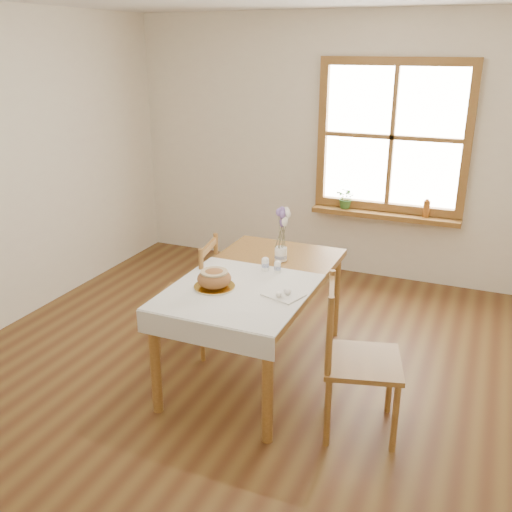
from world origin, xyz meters
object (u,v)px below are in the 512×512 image
(chair_right, at_px, (363,359))
(bread_plate, at_px, (214,287))
(chair_left, at_px, (186,295))
(dining_table, at_px, (256,287))
(flower_vase, at_px, (281,255))

(chair_right, distance_m, bread_plate, 1.08)
(chair_left, bearing_deg, chair_right, 62.08)
(dining_table, xyz_separation_m, chair_left, (-0.63, 0.09, -0.21))
(dining_table, distance_m, chair_right, 0.97)
(chair_left, distance_m, bread_plate, 0.70)
(chair_left, distance_m, chair_right, 1.58)
(dining_table, distance_m, bread_plate, 0.38)
(dining_table, xyz_separation_m, chair_right, (0.87, -0.39, -0.17))
(chair_right, height_order, flower_vase, chair_right)
(bread_plate, bearing_deg, chair_left, 138.36)
(bread_plate, bearing_deg, dining_table, 62.97)
(chair_left, xyz_separation_m, chair_right, (1.50, -0.49, 0.04))
(dining_table, height_order, chair_left, chair_left)
(chair_left, height_order, flower_vase, chair_left)
(chair_right, distance_m, flower_vase, 1.14)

